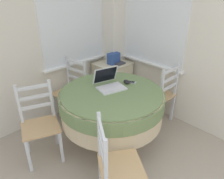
{
  "coord_description": "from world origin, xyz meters",
  "views": [
    {
      "loc": [
        -0.6,
        0.07,
        1.95
      ],
      "look_at": [
        1.12,
        1.86,
        0.69
      ],
      "focal_mm": 35.0,
      "sensor_mm": 36.0,
      "label": 1
    }
  ],
  "objects_px": {
    "storage_box": "(114,58)",
    "cell_phone": "(131,82)",
    "dining_chair_near_right_window": "(160,95)",
    "computer_mouse": "(127,82)",
    "dining_chair_near_back_window": "(72,91)",
    "book_on_cabinet": "(117,62)",
    "dining_chair_left_flank": "(40,124)",
    "round_dining_table": "(112,104)",
    "corner_cabinet": "(113,82)",
    "laptop": "(109,83)",
    "dining_chair_camera_near": "(116,167)"
  },
  "relations": [
    {
      "from": "laptop",
      "to": "dining_chair_near_back_window",
      "type": "distance_m",
      "value": 0.84
    },
    {
      "from": "round_dining_table",
      "to": "dining_chair_near_back_window",
      "type": "xyz_separation_m",
      "value": [
        -0.0,
        0.86,
        -0.15
      ]
    },
    {
      "from": "laptop",
      "to": "dining_chair_camera_near",
      "type": "relative_size",
      "value": 0.41
    },
    {
      "from": "computer_mouse",
      "to": "corner_cabinet",
      "type": "height_order",
      "value": "computer_mouse"
    },
    {
      "from": "computer_mouse",
      "to": "book_on_cabinet",
      "type": "distance_m",
      "value": 0.97
    },
    {
      "from": "book_on_cabinet",
      "to": "dining_chair_camera_near",
      "type": "bearing_deg",
      "value": -134.99
    },
    {
      "from": "laptop",
      "to": "dining_chair_left_flank",
      "type": "height_order",
      "value": "laptop"
    },
    {
      "from": "cell_phone",
      "to": "dining_chair_left_flank",
      "type": "xyz_separation_m",
      "value": [
        -1.1,
        0.42,
        -0.32
      ]
    },
    {
      "from": "computer_mouse",
      "to": "cell_phone",
      "type": "relative_size",
      "value": 0.73
    },
    {
      "from": "round_dining_table",
      "to": "cell_phone",
      "type": "distance_m",
      "value": 0.39
    },
    {
      "from": "laptop",
      "to": "storage_box",
      "type": "bearing_deg",
      "value": 42.86
    },
    {
      "from": "computer_mouse",
      "to": "storage_box",
      "type": "xyz_separation_m",
      "value": [
        0.54,
        0.79,
        -0.01
      ]
    },
    {
      "from": "dining_chair_near_back_window",
      "to": "book_on_cabinet",
      "type": "relative_size",
      "value": 3.66
    },
    {
      "from": "round_dining_table",
      "to": "dining_chair_near_right_window",
      "type": "xyz_separation_m",
      "value": [
        0.85,
        -0.13,
        -0.15
      ]
    },
    {
      "from": "round_dining_table",
      "to": "dining_chair_left_flank",
      "type": "relative_size",
      "value": 1.35
    },
    {
      "from": "laptop",
      "to": "dining_chair_left_flank",
      "type": "xyz_separation_m",
      "value": [
        -0.8,
        0.32,
        -0.37
      ]
    },
    {
      "from": "round_dining_table",
      "to": "cell_phone",
      "type": "xyz_separation_m",
      "value": [
        0.35,
        0.01,
        0.17
      ]
    },
    {
      "from": "computer_mouse",
      "to": "dining_chair_camera_near",
      "type": "xyz_separation_m",
      "value": [
        -0.85,
        -0.67,
        -0.34
      ]
    },
    {
      "from": "book_on_cabinet",
      "to": "cell_phone",
      "type": "bearing_deg",
      "value": -123.65
    },
    {
      "from": "dining_chair_left_flank",
      "to": "computer_mouse",
      "type": "bearing_deg",
      "value": -21.16
    },
    {
      "from": "round_dining_table",
      "to": "storage_box",
      "type": "relative_size",
      "value": 6.38
    },
    {
      "from": "dining_chair_near_right_window",
      "to": "book_on_cabinet",
      "type": "relative_size",
      "value": 3.66
    },
    {
      "from": "dining_chair_near_back_window",
      "to": "storage_box",
      "type": "bearing_deg",
      "value": -3.02
    },
    {
      "from": "computer_mouse",
      "to": "dining_chair_near_right_window",
      "type": "xyz_separation_m",
      "value": [
        0.56,
        -0.16,
        -0.34
      ]
    },
    {
      "from": "storage_box",
      "to": "book_on_cabinet",
      "type": "xyz_separation_m",
      "value": [
        0.05,
        -0.02,
        -0.08
      ]
    },
    {
      "from": "dining_chair_near_right_window",
      "to": "storage_box",
      "type": "bearing_deg",
      "value": 91.35
    },
    {
      "from": "round_dining_table",
      "to": "dining_chair_camera_near",
      "type": "height_order",
      "value": "dining_chair_camera_near"
    },
    {
      "from": "corner_cabinet",
      "to": "storage_box",
      "type": "bearing_deg",
      "value": -97.7
    },
    {
      "from": "round_dining_table",
      "to": "book_on_cabinet",
      "type": "distance_m",
      "value": 1.18
    },
    {
      "from": "dining_chair_near_right_window",
      "to": "storage_box",
      "type": "relative_size",
      "value": 4.74
    },
    {
      "from": "round_dining_table",
      "to": "cell_phone",
      "type": "bearing_deg",
      "value": 0.97
    },
    {
      "from": "round_dining_table",
      "to": "dining_chair_near_right_window",
      "type": "bearing_deg",
      "value": -8.77
    },
    {
      "from": "dining_chair_near_back_window",
      "to": "dining_chair_left_flank",
      "type": "height_order",
      "value": "same"
    },
    {
      "from": "cell_phone",
      "to": "storage_box",
      "type": "height_order",
      "value": "storage_box"
    },
    {
      "from": "dining_chair_near_right_window",
      "to": "storage_box",
      "type": "xyz_separation_m",
      "value": [
        -0.02,
        0.94,
        0.33
      ]
    },
    {
      "from": "computer_mouse",
      "to": "cell_phone",
      "type": "distance_m",
      "value": 0.07
    },
    {
      "from": "round_dining_table",
      "to": "computer_mouse",
      "type": "height_order",
      "value": "computer_mouse"
    },
    {
      "from": "cell_phone",
      "to": "dining_chair_camera_near",
      "type": "relative_size",
      "value": 0.14
    },
    {
      "from": "dining_chair_near_back_window",
      "to": "dining_chair_left_flank",
      "type": "relative_size",
      "value": 1.0
    },
    {
      "from": "round_dining_table",
      "to": "dining_chair_left_flank",
      "type": "bearing_deg",
      "value": 150.23
    },
    {
      "from": "round_dining_table",
      "to": "dining_chair_near_back_window",
      "type": "relative_size",
      "value": 1.35
    },
    {
      "from": "cell_phone",
      "to": "corner_cabinet",
      "type": "xyz_separation_m",
      "value": [
        0.47,
        0.84,
        -0.43
      ]
    },
    {
      "from": "computer_mouse",
      "to": "round_dining_table",
      "type": "bearing_deg",
      "value": -174.85
    },
    {
      "from": "dining_chair_near_back_window",
      "to": "laptop",
      "type": "bearing_deg",
      "value": -85.14
    },
    {
      "from": "dining_chair_near_back_window",
      "to": "dining_chair_camera_near",
      "type": "height_order",
      "value": "same"
    },
    {
      "from": "laptop",
      "to": "cell_phone",
      "type": "distance_m",
      "value": 0.31
    },
    {
      "from": "dining_chair_left_flank",
      "to": "storage_box",
      "type": "relative_size",
      "value": 4.74
    },
    {
      "from": "round_dining_table",
      "to": "corner_cabinet",
      "type": "xyz_separation_m",
      "value": [
        0.83,
        0.84,
        -0.25
      ]
    },
    {
      "from": "round_dining_table",
      "to": "corner_cabinet",
      "type": "distance_m",
      "value": 1.21
    },
    {
      "from": "storage_box",
      "to": "cell_phone",
      "type": "bearing_deg",
      "value": -120.21
    }
  ]
}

